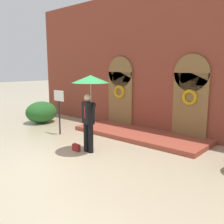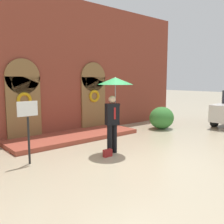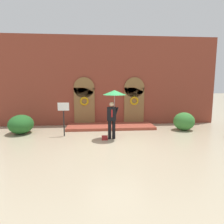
% 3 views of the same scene
% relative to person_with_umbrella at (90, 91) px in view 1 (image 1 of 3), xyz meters
% --- Properties ---
extents(ground_plane, '(80.00, 80.00, 0.00)m').
position_rel_person_with_umbrella_xyz_m(ground_plane, '(0.04, -0.60, -1.91)').
color(ground_plane, tan).
extents(building_facade, '(14.00, 2.30, 5.60)m').
position_rel_person_with_umbrella_xyz_m(building_facade, '(0.04, 3.56, 0.77)').
color(building_facade, brown).
rests_on(building_facade, ground).
extents(person_with_umbrella, '(1.10, 1.10, 2.36)m').
position_rel_person_with_umbrella_xyz_m(person_with_umbrella, '(0.00, 0.00, 0.00)').
color(person_with_umbrella, black).
rests_on(person_with_umbrella, ground).
extents(handbag, '(0.29, 0.14, 0.22)m').
position_rel_person_with_umbrella_xyz_m(handbag, '(-0.45, -0.20, -1.80)').
color(handbag, maroon).
rests_on(handbag, ground).
extents(sign_post, '(0.56, 0.06, 1.72)m').
position_rel_person_with_umbrella_xyz_m(sign_post, '(-2.47, 0.71, -0.75)').
color(sign_post, black).
rests_on(sign_post, ground).
extents(shrub_left, '(1.28, 1.51, 1.01)m').
position_rel_person_with_umbrella_xyz_m(shrub_left, '(-4.85, 1.45, -1.41)').
color(shrub_left, '#235B23').
rests_on(shrub_left, ground).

